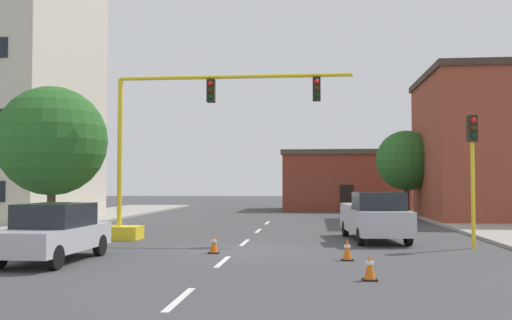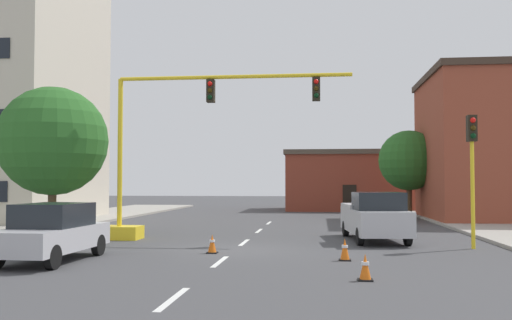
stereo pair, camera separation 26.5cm
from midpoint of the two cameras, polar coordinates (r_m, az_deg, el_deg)
The scene contains 17 objects.
ground_plane at distance 20.27m, azimuth -1.76°, elevation -8.99°, with size 160.00×160.00×0.00m, color #424244.
sidewalk_left at distance 32.00m, azimuth -22.64°, elevation -6.22°, with size 6.00×56.00×0.14m, color #9E998E.
lane_stripe_seg_1 at distance 12.02m, azimuth -7.67°, elevation -13.60°, with size 0.16×2.40×0.01m, color silver.
lane_stripe_seg_2 at distance 17.33m, azimuth -3.18°, elevation -10.12°, with size 0.16×2.40×0.01m, color silver.
lane_stripe_seg_3 at distance 22.73m, azimuth -0.85°, elevation -8.25°, with size 0.16×2.40×0.01m, color silver.
lane_stripe_seg_4 at distance 28.18m, azimuth 0.57°, elevation -7.09°, with size 0.16×2.40×0.01m, color silver.
lane_stripe_seg_5 at distance 33.64m, azimuth 1.52°, elevation -6.31°, with size 0.16×2.40×0.01m, color silver.
building_brick_center at distance 50.31m, azimuth 9.26°, elevation -2.04°, with size 10.64×8.10×5.09m.
traffic_signal_gantry at distance 24.14m, azimuth -9.95°, elevation -2.33°, with size 10.59×1.20×6.83m.
traffic_light_pole_right at distance 21.94m, azimuth 21.14°, elevation 0.91°, with size 0.32×0.47×4.80m.
tree_right_far at distance 39.66m, azimuth 15.24°, elevation -0.05°, with size 4.05×4.05×5.89m.
tree_left_near at distance 26.50m, azimuth -19.39°, elevation 1.79°, with size 4.77×4.77×6.58m.
pickup_truck_silver at distance 23.82m, azimuth 12.08°, elevation -5.58°, with size 2.53×5.57×1.99m.
sedan_silver_near_left at distance 18.30m, azimuth -19.33°, elevation -6.79°, with size 1.95×4.54×1.74m.
traffic_cone_roadside_a at distance 17.72m, azimuth 9.31°, elevation -8.86°, with size 0.36×0.36×0.67m.
traffic_cone_roadside_b at distance 14.26m, azimuth 11.41°, elevation -10.50°, with size 0.36×0.36×0.65m.
traffic_cone_roadside_c at distance 19.33m, azimuth -4.01°, elevation -8.38°, with size 0.36×0.36×0.64m.
Camera 2 is at (2.98, -19.92, 2.37)m, focal length 39.96 mm.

